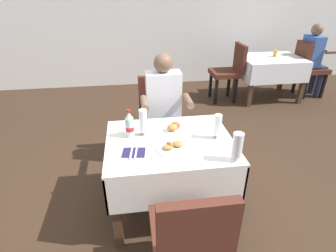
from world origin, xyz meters
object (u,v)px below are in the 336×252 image
main_dining_table (170,158)px  cola_bottle_primary (130,125)px  beer_glass_right (143,123)px  background_table_tumbler (275,53)px  chair_near_camera_side (190,236)px  seated_diner_far (164,107)px  background_chair_right (309,66)px  napkin_cutlery_set (134,152)px  beer_glass_middle (237,147)px  plate_far_diner (175,127)px  background_chair_left (230,69)px  chair_far_diner_seat (159,116)px  background_dining_table (270,68)px  plate_near_camera (172,147)px  background_patron (313,57)px  beer_glass_left (218,126)px

main_dining_table → cola_bottle_primary: 0.44m
beer_glass_right → background_table_tumbler: (2.40, 2.36, -0.06)m
chair_near_camera_side → seated_diner_far: bearing=88.3°
seated_diner_far → background_chair_right: bearing=31.8°
beer_glass_right → napkin_cutlery_set: beer_glass_right is taller
seated_diner_far → cola_bottle_primary: size_ratio=5.08×
beer_glass_middle → background_table_tumbler: size_ratio=2.06×
main_dining_table → beer_glass_middle: bearing=-38.6°
plate_far_diner → main_dining_table: bearing=-111.9°
beer_glass_middle → background_chair_left: background_chair_left is taller
plate_far_diner → beer_glass_right: 0.29m
chair_far_diner_seat → beer_glass_right: bearing=-106.5°
seated_diner_far → plate_far_diner: 0.53m
chair_near_camera_side → beer_glass_right: size_ratio=4.11×
chair_far_diner_seat → background_chair_left: size_ratio=1.00×
napkin_cutlery_set → background_table_tumbler: size_ratio=1.77×
seated_diner_far → chair_near_camera_side: bearing=-91.7°
background_chair_right → background_table_tumbler: bearing=175.9°
background_dining_table → background_chair_left: bearing=180.0°
plate_near_camera → background_table_tumbler: bearing=49.9°
beer_glass_middle → napkin_cutlery_set: 0.76m
beer_glass_right → chair_near_camera_side: bearing=-77.4°
plate_far_diner → background_patron: background_patron is taller
plate_far_diner → cola_bottle_primary: 0.40m
beer_glass_right → background_dining_table: (2.32, 2.32, -0.30)m
background_dining_table → background_chair_right: size_ratio=1.07×
main_dining_table → background_table_tumbler: (2.19, 2.48, 0.23)m
beer_glass_middle → background_chair_right: size_ratio=0.23×
background_dining_table → background_table_tumbler: background_table_tumbler is taller
chair_far_diner_seat → background_table_tumbler: bearing=37.4°
chair_far_diner_seat → beer_glass_middle: 1.26m
napkin_cutlery_set → chair_far_diner_seat: bearing=72.7°
main_dining_table → seated_diner_far: bearing=86.4°
plate_near_camera → beer_glass_left: (0.39, 0.11, 0.09)m
chair_far_diner_seat → seated_diner_far: bearing=-68.1°
chair_near_camera_side → plate_near_camera: bearing=90.2°
plate_near_camera → background_chair_left: bearing=61.4°
beer_glass_left → background_dining_table: 3.01m
chair_near_camera_side → seated_diner_far: size_ratio=0.77×
beer_glass_left → background_patron: bearing=44.4°
seated_diner_far → background_chair_left: seated_diner_far is taller
background_chair_left → background_chair_right: (1.45, 0.00, 0.00)m
cola_bottle_primary → napkin_cutlery_set: (0.02, -0.25, -0.10)m
plate_near_camera → napkin_cutlery_set: bearing=-176.5°
chair_far_diner_seat → beer_glass_left: chair_far_diner_seat is taller
napkin_cutlery_set → cola_bottle_primary: bearing=95.1°
main_dining_table → beer_glass_middle: 0.62m
beer_glass_right → background_chair_right: 3.84m
chair_near_camera_side → napkin_cutlery_set: (-0.30, 0.66, 0.18)m
beer_glass_middle → background_patron: 3.71m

